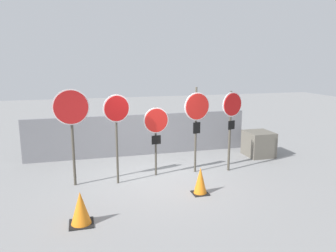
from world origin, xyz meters
name	(u,v)px	position (x,y,z in m)	size (l,w,h in m)	color
ground_plane	(155,177)	(0.00, 0.00, 0.00)	(40.00, 40.00, 0.00)	gray
fence_back	(140,135)	(0.00, 2.24, 0.69)	(7.40, 0.12, 1.37)	slate
stop_sign_0	(71,115)	(-2.11, -0.08, 1.82)	(0.88, 0.16, 2.46)	#474238
stop_sign_1	(117,117)	(-1.03, -0.22, 1.74)	(0.68, 0.20, 2.31)	#474238
stop_sign_2	(156,126)	(0.05, 0.10, 1.41)	(0.70, 0.14, 1.91)	#474238
stop_sign_3	(197,113)	(1.20, 0.09, 1.71)	(0.77, 0.18, 2.42)	#474238
stop_sign_4	(231,114)	(2.18, -0.05, 1.65)	(0.66, 0.24, 2.30)	#474238
traffic_cone_0	(200,181)	(0.78, -1.39, 0.32)	(0.38, 0.38, 0.65)	black
traffic_cone_1	(81,208)	(-1.98, -2.19, 0.33)	(0.47, 0.47, 0.67)	black
storage_crate	(259,144)	(3.78, 1.10, 0.41)	(0.83, 0.91, 0.82)	#605B51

